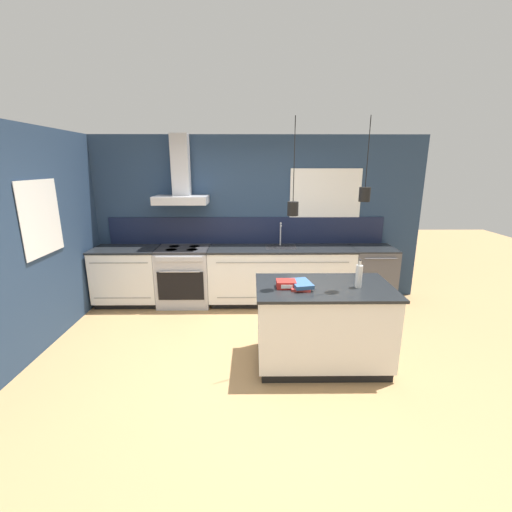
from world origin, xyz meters
name	(u,v)px	position (x,y,z in m)	size (l,w,h in m)	color
ground_plane	(245,360)	(0.00, 0.00, 0.00)	(16.00, 16.00, 0.00)	#A87F51
wall_back	(243,216)	(-0.06, 2.00, 1.36)	(5.60, 2.21, 2.60)	navy
wall_left	(48,236)	(-2.43, 0.70, 1.30)	(0.08, 3.80, 2.60)	navy
counter_run_left	(128,276)	(-1.87, 1.69, 0.46)	(1.00, 0.64, 0.91)	black
counter_run_sink	(281,275)	(0.54, 1.69, 0.46)	(2.26, 0.64, 1.28)	black
oven_range	(185,276)	(-0.98, 1.69, 0.46)	(0.80, 0.66, 0.91)	#B5B5BA
dishwasher	(371,275)	(1.98, 1.69, 0.46)	(0.64, 0.65, 0.91)	#4C4C51
kitchen_island	(322,324)	(0.86, -0.03, 0.46)	(1.45, 0.87, 0.91)	black
bottle_on_island	(359,276)	(1.20, -0.08, 1.04)	(0.07, 0.07, 0.30)	silver
book_stack	(301,285)	(0.60, -0.10, 0.94)	(0.24, 0.32, 0.07)	#B2332D
red_supply_box	(286,284)	(0.44, -0.08, 0.95)	(0.20, 0.17, 0.08)	red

